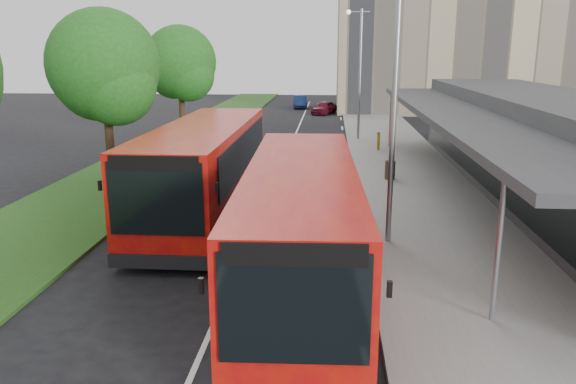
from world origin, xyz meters
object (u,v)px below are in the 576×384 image
at_px(car_near, 324,107).
at_px(lamp_post_near, 392,86).
at_px(bus_main, 301,226).
at_px(bollard, 378,141).
at_px(tree_far, 180,67).
at_px(bus_second, 206,170).
at_px(lamp_post_far, 359,66).
at_px(car_far, 300,102).
at_px(litter_bin, 390,170).
at_px(tree_mid, 105,72).

bearing_deg(car_near, lamp_post_near, -64.40).
xyz_separation_m(bus_main, bollard, (3.40, 19.08, -0.90)).
height_order(tree_far, lamp_post_near, lamp_post_near).
height_order(bus_second, bollard, bus_second).
bearing_deg(tree_far, lamp_post_far, 4.87).
bearing_deg(bus_main, car_far, 91.33).
relative_size(lamp_post_far, bus_second, 0.70).
relative_size(lamp_post_near, bus_second, 0.70).
height_order(bus_main, car_far, bus_main).
bearing_deg(lamp_post_far, litter_bin, -85.27).
distance_m(bollard, car_far, 25.79).
relative_size(tree_mid, tree_far, 1.03).
xyz_separation_m(lamp_post_near, car_far, (-4.84, 40.97, -4.09)).
bearing_deg(tree_far, bollard, -14.72).
height_order(tree_mid, bollard, tree_mid).
xyz_separation_m(tree_mid, bollard, (12.17, 8.80, -4.13)).
distance_m(lamp_post_near, bus_second, 7.27).
relative_size(tree_mid, lamp_post_far, 0.93).
height_order(lamp_post_near, bus_second, lamp_post_near).
relative_size(bus_second, litter_bin, 14.04).
xyz_separation_m(lamp_post_near, bollard, (1.04, 15.86, -4.06)).
bearing_deg(tree_far, litter_bin, -41.46).
height_order(bus_main, car_near, bus_main).
distance_m(tree_far, bus_second, 17.40).
xyz_separation_m(lamp_post_near, bus_main, (-2.36, -3.22, -3.16)).
height_order(tree_mid, car_near, tree_mid).
height_order(lamp_post_near, bollard, lamp_post_near).
xyz_separation_m(litter_bin, bollard, (0.08, 7.48, 0.10)).
relative_size(bus_main, bollard, 10.71).
relative_size(tree_mid, car_near, 2.10).
xyz_separation_m(tree_far, car_far, (6.29, 21.92, -4.05)).
bearing_deg(car_near, tree_far, -96.42).
height_order(tree_far, bus_second, tree_far).
bearing_deg(car_near, bollard, -58.43).
relative_size(bus_main, litter_bin, 13.37).
bearing_deg(tree_far, car_far, 73.98).
bearing_deg(tree_far, car_near, 61.71).
height_order(tree_far, car_far, tree_far).
relative_size(bollard, car_far, 0.27).
distance_m(lamp_post_far, bus_main, 23.55).
height_order(tree_far, car_near, tree_far).
bearing_deg(lamp_post_far, tree_far, -175.13).
relative_size(bus_second, car_far, 3.01).
height_order(lamp_post_far, bus_second, lamp_post_far).
xyz_separation_m(tree_mid, car_near, (8.82, 28.39, -4.19)).
xyz_separation_m(lamp_post_far, car_near, (-2.31, 15.44, -4.12)).
bearing_deg(tree_far, bus_second, -72.64).
distance_m(tree_mid, lamp_post_far, 17.07).
xyz_separation_m(lamp_post_near, bus_second, (-6.01, 2.70, -3.07)).
height_order(bus_main, bus_second, bus_second).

